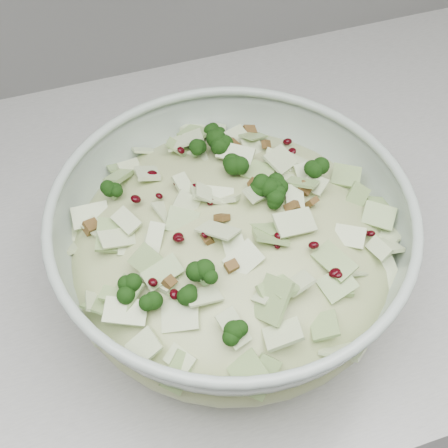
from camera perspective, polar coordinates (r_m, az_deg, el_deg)
name	(u,v)px	position (r m, az deg, el deg)	size (l,w,h in m)	color
mixing_bowl	(231,250)	(0.58, 0.69, -2.40)	(0.42, 0.42, 0.13)	#ACBEB1
salad	(232,236)	(0.56, 0.71, -1.15)	(0.35, 0.35, 0.13)	#B9C083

